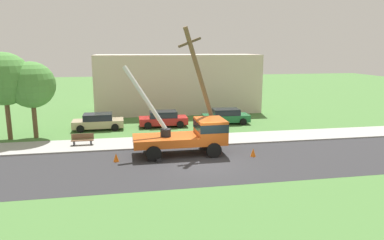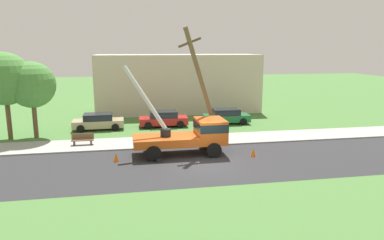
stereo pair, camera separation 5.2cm
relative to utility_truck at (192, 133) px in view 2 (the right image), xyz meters
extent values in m
plane|color=#477538|center=(0.48, 9.76, -1.41)|extent=(120.00, 120.00, 0.00)
cube|color=#2B2B2D|center=(0.48, -2.24, -1.40)|extent=(80.00, 7.63, 0.01)
cube|color=#9E9E99|center=(0.48, 3.23, -1.36)|extent=(80.00, 3.31, 0.10)
cube|color=#C65119|center=(-1.80, -0.04, -0.38)|extent=(4.33, 2.46, 0.55)
cube|color=#C65119|center=(1.30, 0.00, 0.14)|extent=(1.93, 2.42, 1.60)
cube|color=#19232D|center=(1.30, 0.00, 0.49)|extent=(1.95, 2.44, 0.56)
cylinder|color=black|center=(-1.78, -0.04, 0.14)|extent=(0.70, 0.70, 0.50)
cylinder|color=silver|center=(-3.07, 0.60, 2.44)|extent=(2.90, 1.62, 4.26)
cube|color=black|center=(-2.38, -1.50, -1.31)|extent=(0.30, 0.30, 0.20)
cube|color=black|center=(-2.42, 1.40, -1.31)|extent=(0.30, 0.30, 0.20)
cylinder|color=black|center=(1.27, -1.20, -0.91)|extent=(1.00, 0.30, 1.00)
cylinder|color=black|center=(1.24, 1.20, -0.91)|extent=(1.00, 0.30, 1.00)
cylinder|color=black|center=(-2.70, -1.25, -0.91)|extent=(1.00, 0.30, 1.00)
cylinder|color=black|center=(-2.73, 1.15, -0.91)|extent=(1.00, 0.30, 1.00)
cylinder|color=brown|center=(1.15, 1.68, 2.84)|extent=(3.17, 1.42, 8.61)
cube|color=brown|center=(0.10, 1.29, 6.07)|extent=(1.70, 0.75, 0.74)
cone|color=orange|center=(3.90, -1.44, -1.13)|extent=(0.36, 0.36, 0.56)
cone|color=orange|center=(-5.06, -0.90, -1.13)|extent=(0.36, 0.36, 0.56)
cone|color=orange|center=(1.81, 1.25, -1.13)|extent=(0.36, 0.36, 0.56)
cube|color=tan|center=(-6.85, 8.61, -0.86)|extent=(4.44, 1.90, 0.65)
cube|color=black|center=(-6.85, 8.61, -0.26)|extent=(2.50, 1.71, 0.55)
cylinder|color=black|center=(-5.38, 7.75, -1.09)|extent=(0.64, 0.22, 0.64)
cylinder|color=black|center=(-5.42, 9.55, -1.09)|extent=(0.64, 0.22, 0.64)
cylinder|color=black|center=(-8.28, 7.68, -1.09)|extent=(0.64, 0.22, 0.64)
cylinder|color=black|center=(-8.33, 9.48, -1.09)|extent=(0.64, 0.22, 0.64)
cube|color=#B21E1E|center=(-1.05, 8.84, -0.86)|extent=(4.42, 1.84, 0.65)
cube|color=black|center=(-1.05, 8.84, -0.26)|extent=(2.48, 1.68, 0.55)
cylinder|color=black|center=(0.39, 7.92, -1.09)|extent=(0.64, 0.22, 0.64)
cylinder|color=black|center=(0.41, 9.72, -1.09)|extent=(0.64, 0.22, 0.64)
cylinder|color=black|center=(-2.51, 7.95, -1.09)|extent=(0.64, 0.22, 0.64)
cylinder|color=black|center=(-2.50, 9.75, -1.09)|extent=(0.64, 0.22, 0.64)
cube|color=#1E6638|center=(4.97, 8.99, -0.86)|extent=(4.46, 1.94, 0.65)
cube|color=black|center=(4.97, 8.99, -0.26)|extent=(2.52, 1.74, 0.55)
cylinder|color=black|center=(6.39, 8.04, -1.09)|extent=(0.64, 0.22, 0.64)
cylinder|color=black|center=(6.45, 9.84, -1.09)|extent=(0.64, 0.22, 0.64)
cylinder|color=black|center=(3.49, 8.14, -1.09)|extent=(0.64, 0.22, 0.64)
cylinder|color=black|center=(3.55, 9.93, -1.09)|extent=(0.64, 0.22, 0.64)
cube|color=brown|center=(-7.59, 3.23, -0.96)|extent=(1.60, 0.44, 0.06)
cube|color=brown|center=(-7.59, 3.43, -0.71)|extent=(1.60, 0.06, 0.40)
cube|color=#333338|center=(-8.19, 3.23, -1.18)|extent=(0.10, 0.40, 0.45)
cube|color=#333338|center=(-6.99, 3.23, -1.18)|extent=(0.10, 0.40, 0.45)
cylinder|color=brown|center=(-13.47, 6.36, 0.82)|extent=(0.36, 0.36, 4.47)
sphere|color=#4C8C3D|center=(-13.47, 6.36, 3.38)|extent=(4.08, 4.08, 4.08)
cylinder|color=brown|center=(-11.59, 6.56, 0.59)|extent=(0.36, 0.36, 3.99)
sphere|color=#4C8C3D|center=(-11.59, 6.56, 2.86)|extent=(3.65, 3.65, 3.65)
cube|color=beige|center=(1.40, 16.64, 1.79)|extent=(18.00, 6.00, 6.40)
camera|label=1|loc=(-4.18, -22.79, 5.67)|focal=32.84mm
camera|label=2|loc=(-4.12, -22.79, 5.67)|focal=32.84mm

